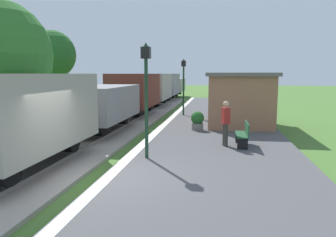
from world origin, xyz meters
The scene contains 14 objects.
ground_plane centered at (0.00, 0.00, 0.00)m, with size 160.00×160.00×0.00m, color #47702D.
platform_slab centered at (3.20, 0.00, 0.12)m, with size 6.00×60.00×0.25m, color #4C4C4F.
platform_edge_stripe centered at (0.40, 0.00, 0.25)m, with size 0.36×60.00×0.01m, color silver.
track_ballast centered at (-2.40, 0.00, 0.06)m, with size 3.80×60.00×0.12m, color #9E9389.
rail_near centered at (-1.68, 0.00, 0.19)m, with size 0.07×60.00×0.14m, color slate.
freight_train centered at (-2.40, 16.91, 1.60)m, with size 2.50×39.20×2.72m.
station_hut centered at (4.40, 10.46, 1.65)m, with size 3.50×5.80×2.78m.
bench_near_hut centered at (4.24, 4.40, 0.72)m, with size 0.42×1.50×0.91m.
bench_down_platform centered at (4.24, 14.83, 0.72)m, with size 0.42×1.50×0.91m.
person_waiting centered at (3.56, 4.33, 1.18)m, with size 0.34×0.43×1.71m.
potted_planter centered at (2.29, 7.76, 0.72)m, with size 0.64×0.64×0.92m.
lamp_post_near centered at (1.00, 2.09, 2.80)m, with size 0.28×0.28×3.70m.
lamp_post_far centered at (1.00, 13.52, 2.80)m, with size 0.28×0.28×3.70m.
tree_trackside_far centered at (-7.87, 12.96, 4.24)m, with size 3.23×3.23×5.87m.
Camera 1 is at (3.27, -8.26, 2.98)m, focal length 35.50 mm.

